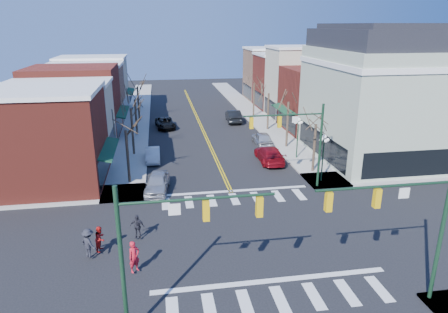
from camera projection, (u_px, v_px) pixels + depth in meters
name	position (u px, v px, depth m)	size (l,w,h in m)	color
ground	(252.00, 238.00, 25.89)	(160.00, 160.00, 0.00)	black
sidewalk_left	(131.00, 152.00, 43.25)	(3.50, 70.00, 0.15)	#9E9B93
sidewalk_right	(286.00, 144.00, 45.95)	(3.50, 70.00, 0.15)	#9E9B93
bldg_left_brick_a	(40.00, 140.00, 33.25)	(10.00, 8.50, 8.00)	maroon
bldg_left_stucco_a	(61.00, 122.00, 40.59)	(10.00, 7.00, 7.50)	#B9B398
bldg_left_brick_b	(75.00, 103.00, 47.92)	(10.00, 9.00, 8.50)	maroon
bldg_left_tan	(86.00, 94.00, 55.76)	(10.00, 7.50, 7.80)	#946A51
bldg_left_stucco_b	(94.00, 85.00, 62.96)	(10.00, 8.00, 8.20)	#B9B398
bldg_right_brick_a	(325.00, 100.00, 51.15)	(10.00, 8.50, 8.00)	maroon
bldg_right_stucco	(304.00, 84.00, 58.09)	(10.00, 7.00, 10.00)	#B9B398
bldg_right_brick_b	(288.00, 82.00, 65.35)	(10.00, 8.00, 8.50)	maroon
bldg_right_tan	(274.00, 75.00, 72.77)	(10.00, 8.00, 9.00)	#946A51
victorian_corner	(381.00, 93.00, 39.93)	(12.25, 14.25, 13.30)	#A1AD96
traffic_mast_near_left	(165.00, 238.00, 16.62)	(6.60, 0.28, 7.20)	#14331E
traffic_mast_near_right	(409.00, 218.00, 18.34)	(6.60, 0.28, 7.20)	#14331E
traffic_mast_far_right	(299.00, 135.00, 32.20)	(6.60, 0.28, 7.20)	#14331E
lamppost_corner	(323.00, 150.00, 34.19)	(0.36, 0.36, 4.33)	#14331E
lamppost_midblock	(298.00, 131.00, 40.28)	(0.36, 0.36, 4.33)	#14331E
tree_left_a	(128.00, 157.00, 34.15)	(0.24, 0.24, 4.76)	#382B21
tree_left_b	(133.00, 132.00, 41.60)	(0.24, 0.24, 5.04)	#382B21
tree_left_c	(136.00, 118.00, 49.17)	(0.24, 0.24, 4.55)	#382B21
tree_left_d	(138.00, 104.00, 56.61)	(0.24, 0.24, 4.90)	#382B21
tree_right_a	(314.00, 149.00, 36.77)	(0.24, 0.24, 4.62)	#382B21
tree_right_b	(287.00, 125.00, 44.17)	(0.24, 0.24, 5.18)	#382B21
tree_right_c	(268.00, 112.00, 51.72)	(0.24, 0.24, 4.83)	#382B21
tree_right_d	(254.00, 100.00, 59.19)	(0.24, 0.24, 4.97)	#382B21
car_left_near	(157.00, 183.00, 32.86)	(1.82, 4.52, 1.54)	#B1B1B6
car_left_mid	(153.00, 155.00, 40.34)	(1.40, 4.01, 1.32)	silver
car_left_far	(165.00, 123.00, 53.24)	(2.28, 4.95, 1.38)	black
car_right_near	(269.00, 154.00, 40.05)	(2.22, 5.47, 1.59)	maroon
car_right_mid	(262.00, 139.00, 45.61)	(1.86, 4.61, 1.57)	#B6B7BB
car_right_far	(233.00, 116.00, 56.50)	(1.82, 5.21, 1.72)	black
pedestrian_red_a	(134.00, 257.00, 21.89)	(0.67, 0.44, 1.83)	red
pedestrian_red_b	(100.00, 238.00, 23.99)	(0.78, 0.60, 1.60)	red
pedestrian_dark_a	(137.00, 226.00, 25.43)	(0.93, 0.39, 1.60)	black
pedestrian_dark_b	(89.00, 243.00, 23.26)	(1.17, 0.67, 1.81)	black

